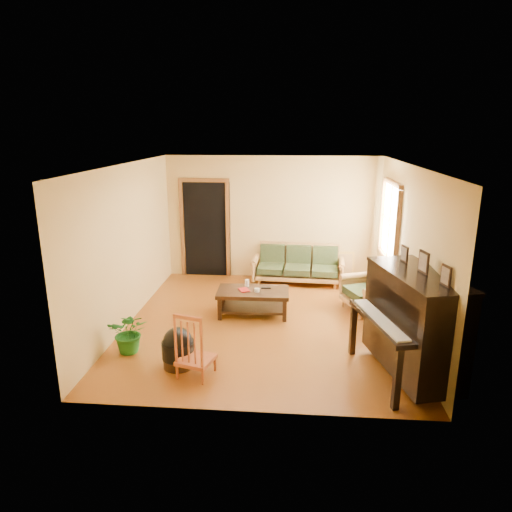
# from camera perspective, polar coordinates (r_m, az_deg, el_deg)

# --- Properties ---
(floor) EXTENTS (5.00, 5.00, 0.00)m
(floor) POSITION_cam_1_polar(r_m,az_deg,el_deg) (7.72, 1.01, -8.32)
(floor) COLOR #67310D
(floor) RESTS_ON ground
(doorway) EXTENTS (1.08, 0.16, 2.05)m
(doorway) POSITION_cam_1_polar(r_m,az_deg,el_deg) (9.93, -6.39, 3.30)
(doorway) COLOR black
(doorway) RESTS_ON floor
(window) EXTENTS (0.12, 1.36, 1.46)m
(window) POSITION_cam_1_polar(r_m,az_deg,el_deg) (8.67, 16.42, 4.15)
(window) COLOR white
(window) RESTS_ON right_wall
(sofa) EXTENTS (1.91, 0.90, 0.80)m
(sofa) POSITION_cam_1_polar(r_m,az_deg,el_deg) (9.54, 5.25, -1.07)
(sofa) COLOR #A5733C
(sofa) RESTS_ON floor
(coffee_table) EXTENTS (1.24, 0.70, 0.45)m
(coffee_table) POSITION_cam_1_polar(r_m,az_deg,el_deg) (7.95, -0.37, -5.82)
(coffee_table) COLOR black
(coffee_table) RESTS_ON floor
(armchair) EXTENTS (1.10, 1.12, 0.87)m
(armchair) POSITION_cam_1_polar(r_m,az_deg,el_deg) (8.28, 13.83, -3.83)
(armchair) COLOR #A5733C
(armchair) RESTS_ON floor
(piano) EXTENTS (1.31, 1.78, 1.41)m
(piano) POSITION_cam_1_polar(r_m,az_deg,el_deg) (6.23, 19.05, -8.21)
(piano) COLOR black
(piano) RESTS_ON floor
(footstool) EXTENTS (0.54, 0.54, 0.42)m
(footstool) POSITION_cam_1_polar(r_m,az_deg,el_deg) (6.41, -9.70, -11.77)
(footstool) COLOR black
(footstool) RESTS_ON floor
(red_chair) EXTENTS (0.53, 0.56, 0.91)m
(red_chair) POSITION_cam_1_polar(r_m,az_deg,el_deg) (6.05, -7.59, -10.79)
(red_chair) COLOR brown
(red_chair) RESTS_ON floor
(leaning_frame) EXTENTS (0.48, 0.12, 0.63)m
(leaning_frame) POSITION_cam_1_polar(r_m,az_deg,el_deg) (9.93, 10.82, -1.12)
(leaning_frame) COLOR gold
(leaning_frame) RESTS_ON floor
(ceramic_crock) EXTENTS (0.24, 0.24, 0.24)m
(ceramic_crock) POSITION_cam_1_polar(r_m,az_deg,el_deg) (9.97, 14.32, -2.45)
(ceramic_crock) COLOR #34529D
(ceramic_crock) RESTS_ON floor
(potted_plant) EXTENTS (0.61, 0.55, 0.62)m
(potted_plant) POSITION_cam_1_polar(r_m,az_deg,el_deg) (6.89, -15.51, -9.14)
(potted_plant) COLOR #195A1B
(potted_plant) RESTS_ON floor
(book) EXTENTS (0.24, 0.26, 0.02)m
(book) POSITION_cam_1_polar(r_m,az_deg,el_deg) (7.83, -2.05, -4.34)
(book) COLOR #A11A15
(book) RESTS_ON coffee_table
(candle) EXTENTS (0.08, 0.08, 0.13)m
(candle) POSITION_cam_1_polar(r_m,az_deg,el_deg) (8.04, -1.14, -3.41)
(candle) COLOR white
(candle) RESTS_ON coffee_table
(glass_jar) EXTENTS (0.09, 0.09, 0.06)m
(glass_jar) POSITION_cam_1_polar(r_m,az_deg,el_deg) (7.80, 0.12, -4.28)
(glass_jar) COLOR silver
(glass_jar) RESTS_ON coffee_table
(remote) EXTENTS (0.17, 0.05, 0.02)m
(remote) POSITION_cam_1_polar(r_m,az_deg,el_deg) (7.96, 1.27, -4.01)
(remote) COLOR black
(remote) RESTS_ON coffee_table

